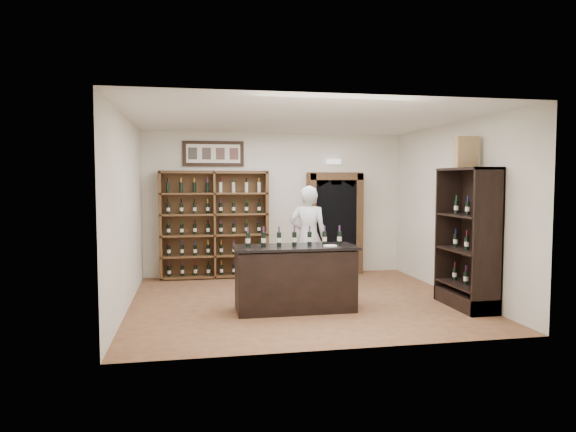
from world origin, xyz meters
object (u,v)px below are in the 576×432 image
at_px(side_cabinet, 468,260).
at_px(wine_crate, 466,152).
at_px(tasting_counter, 295,279).
at_px(shopkeeper, 308,237).
at_px(counter_bottle_0, 248,240).
at_px(wine_shelf, 214,224).

xyz_separation_m(side_cabinet, wine_crate, (-0.03, 0.09, 1.69)).
bearing_deg(tasting_counter, side_cabinet, -6.28).
bearing_deg(shopkeeper, counter_bottle_0, 68.45).
bearing_deg(counter_bottle_0, side_cabinet, -5.95).
height_order(counter_bottle_0, side_cabinet, side_cabinet).
distance_m(counter_bottle_0, side_cabinet, 3.48).
height_order(wine_shelf, shopkeeper, wine_shelf).
bearing_deg(wine_shelf, counter_bottle_0, -82.47).
xyz_separation_m(counter_bottle_0, shopkeeper, (1.29, 1.52, -0.16)).
xyz_separation_m(wine_shelf, shopkeeper, (1.67, -1.36, -0.15)).
xyz_separation_m(wine_shelf, wine_crate, (3.80, -3.14, 1.35)).
xyz_separation_m(wine_shelf, counter_bottle_0, (0.38, -2.87, 0.01)).
xyz_separation_m(counter_bottle_0, side_cabinet, (3.44, -0.36, -0.35)).
xyz_separation_m(side_cabinet, shopkeeper, (-2.16, 1.88, 0.20)).
xyz_separation_m(tasting_counter, side_cabinet, (2.72, -0.30, 0.26)).
distance_m(tasting_counter, side_cabinet, 2.75).
bearing_deg(wine_shelf, side_cabinet, -40.21).
xyz_separation_m(shopkeeper, wine_crate, (2.13, -1.79, 1.49)).
distance_m(wine_shelf, shopkeeper, 2.15).
bearing_deg(wine_shelf, tasting_counter, -69.44).
bearing_deg(side_cabinet, shopkeeper, 139.01).
bearing_deg(side_cabinet, counter_bottle_0, 174.05).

